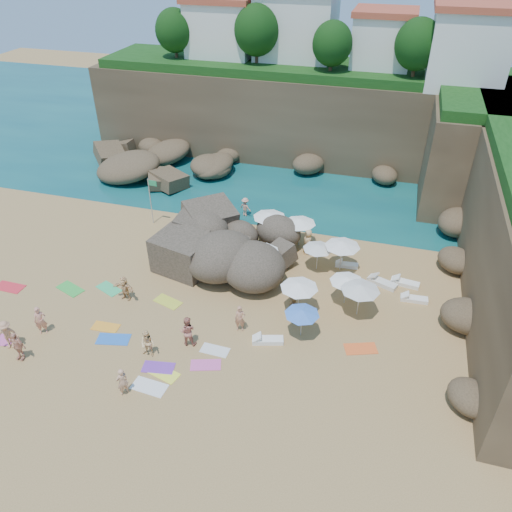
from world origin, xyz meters
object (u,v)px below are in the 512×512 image
(flag_pole, at_px, (151,196))
(person_stand_0, at_px, (40,320))
(parasol_1, at_px, (269,215))
(person_stand_2, at_px, (245,207))
(parasol_0, at_px, (279,223))
(person_stand_6, at_px, (122,381))
(person_stand_1, at_px, (187,331))
(person_stand_3, at_px, (293,303))
(parasol_2, at_px, (300,221))
(person_stand_4, at_px, (308,242))
(lounger_0, at_px, (241,276))
(rock_outcrop, at_px, (235,258))
(person_stand_5, at_px, (198,206))

(flag_pole, distance_m, person_stand_0, 13.33)
(parasol_1, xyz_separation_m, person_stand_2, (-2.76, 2.96, -1.31))
(parasol_0, distance_m, person_stand_6, 16.10)
(person_stand_1, bearing_deg, person_stand_6, 56.35)
(person_stand_0, xyz_separation_m, person_stand_3, (13.49, 5.49, 0.05))
(person_stand_2, xyz_separation_m, person_stand_6, (-0.53, -19.04, 0.05))
(parasol_1, bearing_deg, person_stand_2, 132.95)
(person_stand_1, bearing_deg, person_stand_0, -1.02)
(parasol_2, relative_size, person_stand_4, 1.22)
(person_stand_1, bearing_deg, parasol_0, -112.71)
(person_stand_2, bearing_deg, person_stand_0, 86.97)
(lounger_0, bearing_deg, parasol_0, 69.73)
(person_stand_2, distance_m, person_stand_4, 7.05)
(parasol_2, bearing_deg, lounger_0, -119.17)
(parasol_0, height_order, person_stand_4, parasol_0)
(person_stand_1, height_order, person_stand_2, person_stand_1)
(flag_pole, bearing_deg, person_stand_2, 25.54)
(lounger_0, xyz_separation_m, person_stand_6, (-2.73, -10.90, 0.70))
(flag_pole, relative_size, person_stand_1, 2.00)
(parasol_1, relative_size, person_stand_0, 1.33)
(person_stand_3, bearing_deg, person_stand_1, 127.44)
(flag_pole, distance_m, parasol_0, 10.10)
(flag_pole, distance_m, person_stand_4, 12.47)
(rock_outcrop, distance_m, flag_pole, 8.48)
(rock_outcrop, xyz_separation_m, lounger_0, (1.13, -2.10, 0.13))
(lounger_0, bearing_deg, person_stand_1, -102.09)
(parasol_2, distance_m, person_stand_2, 6.02)
(person_stand_5, height_order, person_stand_6, person_stand_6)
(person_stand_2, bearing_deg, parasol_0, 156.28)
(parasol_1, relative_size, person_stand_2, 1.54)
(person_stand_3, bearing_deg, person_stand_6, 139.37)
(lounger_0, xyz_separation_m, person_stand_2, (-2.20, 8.14, 0.66))
(parasol_0, bearing_deg, person_stand_5, 160.01)
(person_stand_5, xyz_separation_m, person_stand_6, (3.16, -18.18, 0.07))
(parasol_0, xyz_separation_m, person_stand_3, (2.74, -7.35, -0.92))
(person_stand_2, bearing_deg, person_stand_5, 33.86)
(rock_outcrop, distance_m, person_stand_1, 8.86)
(lounger_0, height_order, person_stand_1, person_stand_1)
(flag_pole, relative_size, lounger_0, 2.21)
(parasol_0, relative_size, parasol_2, 0.94)
(parasol_0, height_order, person_stand_0, parasol_0)
(person_stand_0, relative_size, person_stand_3, 0.95)
(flag_pole, bearing_deg, person_stand_6, -69.44)
(parasol_2, relative_size, person_stand_6, 1.38)
(rock_outcrop, height_order, person_stand_3, person_stand_3)
(parasol_0, distance_m, lounger_0, 5.14)
(parasol_0, height_order, person_stand_2, parasol_0)
(parasol_2, relative_size, lounger_0, 1.34)
(person_stand_2, bearing_deg, person_stand_1, 115.38)
(flag_pole, xyz_separation_m, lounger_0, (8.70, -5.03, -2.29))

